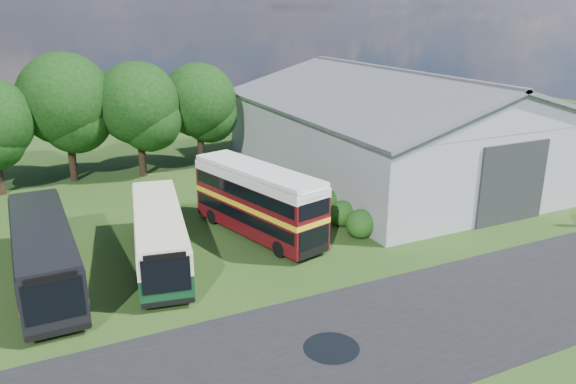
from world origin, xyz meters
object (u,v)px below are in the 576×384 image
storage_shed (394,121)px  bus_maroon_double (258,202)px  bus_green_single (159,235)px  bus_dark_single (44,253)px

storage_shed → bus_maroon_double: storage_shed is taller
bus_green_single → bus_maroon_double: 6.14m
bus_green_single → bus_dark_single: size_ratio=0.96×
bus_green_single → bus_dark_single: 5.45m
storage_shed → bus_maroon_double: 16.39m
storage_shed → bus_green_single: 22.37m
bus_dark_single → bus_green_single: bearing=-0.4°
bus_maroon_double → bus_green_single: bearing=176.6°
storage_shed → bus_maroon_double: bearing=-153.7°
storage_shed → bus_green_single: size_ratio=2.32×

